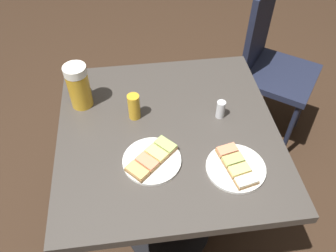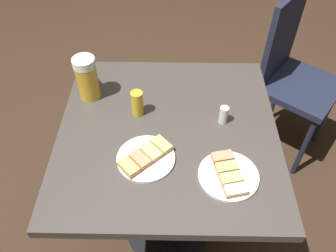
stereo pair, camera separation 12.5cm
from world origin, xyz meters
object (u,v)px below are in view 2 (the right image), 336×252
plate_far (229,175)px  beer_glass_small (137,103)px  plate_near (146,157)px  beer_mug (87,78)px  cafe_chair (292,71)px  salt_shaker (224,115)px

plate_far → beer_glass_small: (-0.29, -0.32, 0.04)m
plate_near → plate_far: same height
beer_mug → cafe_chair: cafe_chair is taller
plate_near → cafe_chair: size_ratio=0.21×
beer_glass_small → salt_shaker: 0.32m
plate_near → salt_shaker: size_ratio=2.76×
plate_near → cafe_chair: (-0.76, 0.72, -0.22)m
beer_mug → cafe_chair: size_ratio=0.19×
plate_far → cafe_chair: (-0.83, 0.45, -0.22)m
plate_far → salt_shaker: bearing=179.1°
plate_far → beer_glass_small: bearing=-132.3°
beer_mug → beer_glass_small: beer_mug is taller
beer_glass_small → cafe_chair: size_ratio=0.11×
beer_glass_small → beer_mug: bearing=-116.5°
plate_far → beer_mug: size_ratio=1.10×
plate_near → beer_mug: beer_mug is taller
beer_mug → salt_shaker: size_ratio=2.51×
plate_far → beer_mug: bearing=-126.9°
salt_shaker → cafe_chair: bearing=142.3°
plate_far → beer_glass_small: size_ratio=1.92×
beer_mug → cafe_chair: 1.11m
plate_far → cafe_chair: bearing=151.4°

